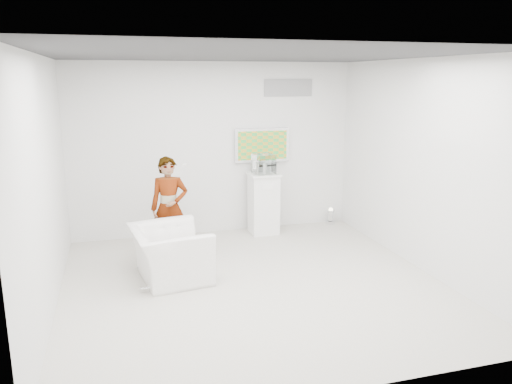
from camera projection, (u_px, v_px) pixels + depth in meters
room at (253, 176)px, 6.41m from camera, size 5.01×5.01×3.00m
tv at (262, 145)px, 8.92m from camera, size 1.00×0.08×0.60m
logo_decal at (288, 88)px, 8.87m from camera, size 0.90×0.02×0.30m
person at (169, 208)px, 7.64m from camera, size 0.61×0.43×1.57m
armchair at (170, 253)px, 6.87m from camera, size 1.12×1.24×0.73m
pedestal at (263, 203)px, 8.89m from camera, size 0.53×0.53×1.08m
floor_uplight at (331, 216)px, 9.50m from camera, size 0.21×0.21×0.30m
vitrine at (264, 164)px, 8.73m from camera, size 0.38×0.38×0.34m
console at (264, 168)px, 8.75m from camera, size 0.09×0.15×0.20m
wii_remote at (184, 165)px, 7.68m from camera, size 0.08×0.13×0.03m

